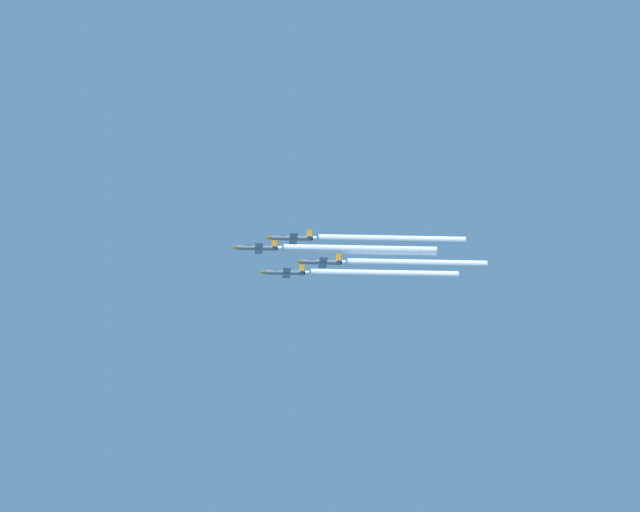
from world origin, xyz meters
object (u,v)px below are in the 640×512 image
at_px(jet_lead, 256,248).
at_px(jet_slot, 320,262).
at_px(jet_left_wingman, 290,238).
at_px(jet_right_wingman, 283,272).

relative_size(jet_lead, jet_slot, 1.00).
height_order(jet_left_wingman, jet_slot, jet_left_wingman).
bearing_deg(jet_lead, jet_right_wingman, -30.78).
relative_size(jet_left_wingman, jet_right_wingman, 1.00).
relative_size(jet_lead, jet_right_wingman, 1.00).
bearing_deg(jet_lead, jet_left_wingman, -147.05).
height_order(jet_right_wingman, jet_slot, jet_right_wingman).
xyz_separation_m(jet_left_wingman, jet_right_wingman, (22.38, 0.66, -0.28)).
distance_m(jet_lead, jet_slot, 14.75).
xyz_separation_m(jet_left_wingman, jet_slot, (10.27, -7.02, -1.85)).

